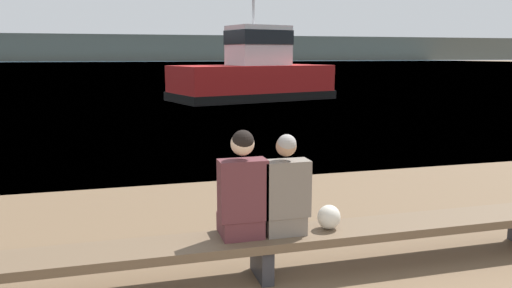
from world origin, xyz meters
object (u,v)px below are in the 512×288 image
shopping_bag (329,217)px  person_left (242,192)px  person_right (285,193)px  tugboat_red (253,76)px  bench_main (262,243)px

shopping_bag → person_left: bearing=179.9°
person_right → tugboat_red: tugboat_red is taller
bench_main → person_right: (0.23, 0.01, 0.48)m
person_left → tugboat_red: size_ratio=0.13×
person_left → shopping_bag: 0.96m
person_right → shopping_bag: bearing=-0.6°
person_left → person_right: bearing=0.4°
tugboat_red → person_left: bearing=149.0°
person_left → person_right: 0.43m
shopping_bag → tugboat_red: size_ratio=0.03×
bench_main → shopping_bag: bearing=0.7°
bench_main → shopping_bag: shopping_bag is taller
person_right → tugboat_red: (4.81, 19.18, 0.28)m
person_left → person_right: (0.43, 0.00, -0.04)m
shopping_bag → person_right: bearing=179.4°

